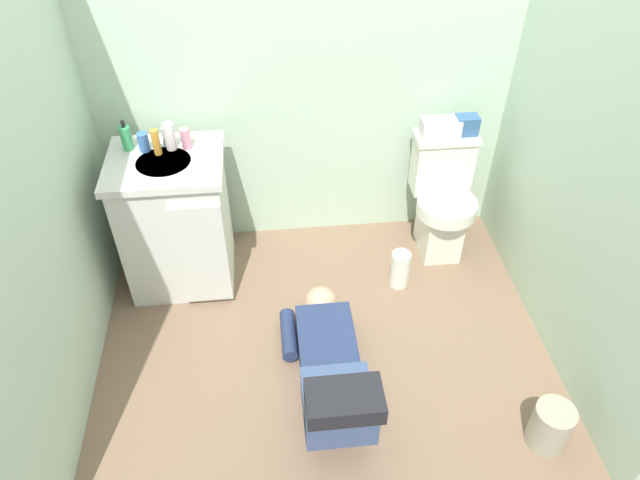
{
  "coord_description": "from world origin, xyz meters",
  "views": [
    {
      "loc": [
        -0.23,
        -1.97,
        2.47
      ],
      "look_at": [
        0.02,
        0.32,
        0.45
      ],
      "focal_mm": 32.73,
      "sensor_mm": 36.0,
      "label": 1
    }
  ],
  "objects_px": {
    "toiletry_bag": "(467,125)",
    "paper_towel_roll": "(400,269)",
    "tissue_box": "(440,127)",
    "soap_dispenser": "(126,138)",
    "person_plumber": "(331,371)",
    "bottle_amber": "(156,142)",
    "bottle_pink": "(186,139)",
    "trash_can": "(550,426)",
    "bottle_blue": "(143,142)",
    "bottle_white": "(170,136)",
    "vanity_cabinet": "(177,221)",
    "toilet": "(442,198)",
    "faucet": "(164,137)"
  },
  "relations": [
    {
      "from": "trash_can",
      "to": "bottle_blue",
      "type": "bearing_deg",
      "value": 142.73
    },
    {
      "from": "soap_dispenser",
      "to": "bottle_amber",
      "type": "relative_size",
      "value": 1.2
    },
    {
      "from": "toilet",
      "to": "vanity_cabinet",
      "type": "distance_m",
      "value": 1.55
    },
    {
      "from": "faucet",
      "to": "soap_dispenser",
      "type": "relative_size",
      "value": 0.6
    },
    {
      "from": "trash_can",
      "to": "paper_towel_roll",
      "type": "relative_size",
      "value": 1.01
    },
    {
      "from": "faucet",
      "to": "trash_can",
      "type": "distance_m",
      "value": 2.35
    },
    {
      "from": "tissue_box",
      "to": "soap_dispenser",
      "type": "bearing_deg",
      "value": -177.37
    },
    {
      "from": "toiletry_bag",
      "to": "bottle_pink",
      "type": "xyz_separation_m",
      "value": [
        -1.54,
        -0.1,
        0.07
      ]
    },
    {
      "from": "vanity_cabinet",
      "to": "soap_dispenser",
      "type": "distance_m",
      "value": 0.52
    },
    {
      "from": "vanity_cabinet",
      "to": "person_plumber",
      "type": "xyz_separation_m",
      "value": [
        0.76,
        -0.92,
        -0.24
      ]
    },
    {
      "from": "faucet",
      "to": "tissue_box",
      "type": "xyz_separation_m",
      "value": [
        1.5,
        0.06,
        -0.07
      ]
    },
    {
      "from": "tissue_box",
      "to": "paper_towel_roll",
      "type": "relative_size",
      "value": 0.94
    },
    {
      "from": "trash_can",
      "to": "faucet",
      "type": "bearing_deg",
      "value": 140.23
    },
    {
      "from": "toiletry_bag",
      "to": "paper_towel_roll",
      "type": "distance_m",
      "value": 0.9
    },
    {
      "from": "tissue_box",
      "to": "vanity_cabinet",
      "type": "bearing_deg",
      "value": -172.27
    },
    {
      "from": "soap_dispenser",
      "to": "bottle_amber",
      "type": "height_order",
      "value": "soap_dispenser"
    },
    {
      "from": "toiletry_bag",
      "to": "trash_can",
      "type": "distance_m",
      "value": 1.63
    },
    {
      "from": "bottle_pink",
      "to": "trash_can",
      "type": "bearing_deg",
      "value": -40.83
    },
    {
      "from": "bottle_white",
      "to": "toilet",
      "type": "bearing_deg",
      "value": 0.3
    },
    {
      "from": "paper_towel_roll",
      "to": "bottle_pink",
      "type": "bearing_deg",
      "value": 164.81
    },
    {
      "from": "bottle_blue",
      "to": "paper_towel_roll",
      "type": "xyz_separation_m",
      "value": [
        1.35,
        -0.31,
        -0.75
      ]
    },
    {
      "from": "toiletry_bag",
      "to": "paper_towel_roll",
      "type": "relative_size",
      "value": 0.53
    },
    {
      "from": "vanity_cabinet",
      "to": "toiletry_bag",
      "type": "height_order",
      "value": "toiletry_bag"
    },
    {
      "from": "toiletry_bag",
      "to": "paper_towel_roll",
      "type": "height_order",
      "value": "toiletry_bag"
    },
    {
      "from": "toilet",
      "to": "person_plumber",
      "type": "bearing_deg",
      "value": -127.43
    },
    {
      "from": "bottle_pink",
      "to": "paper_towel_roll",
      "type": "xyz_separation_m",
      "value": [
        1.13,
        -0.31,
        -0.76
      ]
    },
    {
      "from": "toiletry_bag",
      "to": "trash_can",
      "type": "relative_size",
      "value": 0.52
    },
    {
      "from": "toilet",
      "to": "tissue_box",
      "type": "relative_size",
      "value": 3.41
    },
    {
      "from": "faucet",
      "to": "bottle_pink",
      "type": "relative_size",
      "value": 0.88
    },
    {
      "from": "person_plumber",
      "to": "bottle_amber",
      "type": "height_order",
      "value": "bottle_amber"
    },
    {
      "from": "toiletry_bag",
      "to": "trash_can",
      "type": "height_order",
      "value": "toiletry_bag"
    },
    {
      "from": "vanity_cabinet",
      "to": "tissue_box",
      "type": "bearing_deg",
      "value": 7.73
    },
    {
      "from": "bottle_blue",
      "to": "faucet",
      "type": "bearing_deg",
      "value": 23.02
    },
    {
      "from": "toilet",
      "to": "bottle_pink",
      "type": "relative_size",
      "value": 6.58
    },
    {
      "from": "toiletry_bag",
      "to": "vanity_cabinet",
      "type": "bearing_deg",
      "value": -172.96
    },
    {
      "from": "vanity_cabinet",
      "to": "faucet",
      "type": "distance_m",
      "value": 0.47
    },
    {
      "from": "soap_dispenser",
      "to": "bottle_pink",
      "type": "bearing_deg",
      "value": -4.6
    },
    {
      "from": "bottle_white",
      "to": "vanity_cabinet",
      "type": "bearing_deg",
      "value": -106.65
    },
    {
      "from": "toilet",
      "to": "paper_towel_roll",
      "type": "distance_m",
      "value": 0.5
    },
    {
      "from": "vanity_cabinet",
      "to": "bottle_blue",
      "type": "distance_m",
      "value": 0.48
    },
    {
      "from": "toilet",
      "to": "bottle_amber",
      "type": "height_order",
      "value": "bottle_amber"
    },
    {
      "from": "bottle_pink",
      "to": "toiletry_bag",
      "type": "bearing_deg",
      "value": 3.8
    },
    {
      "from": "bottle_white",
      "to": "faucet",
      "type": "bearing_deg",
      "value": 130.41
    },
    {
      "from": "person_plumber",
      "to": "bottle_pink",
      "type": "xyz_separation_m",
      "value": [
        -0.65,
        1.02,
        0.7
      ]
    },
    {
      "from": "toilet",
      "to": "paper_towel_roll",
      "type": "height_order",
      "value": "toilet"
    },
    {
      "from": "tissue_box",
      "to": "trash_can",
      "type": "relative_size",
      "value": 0.93
    },
    {
      "from": "paper_towel_roll",
      "to": "bottle_amber",
      "type": "bearing_deg",
      "value": 168.15
    },
    {
      "from": "soap_dispenser",
      "to": "bottle_pink",
      "type": "height_order",
      "value": "soap_dispenser"
    },
    {
      "from": "tissue_box",
      "to": "soap_dispenser",
      "type": "height_order",
      "value": "soap_dispenser"
    },
    {
      "from": "bottle_blue",
      "to": "trash_can",
      "type": "xyz_separation_m",
      "value": [
        1.81,
        -1.38,
        -0.75
      ]
    }
  ]
}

